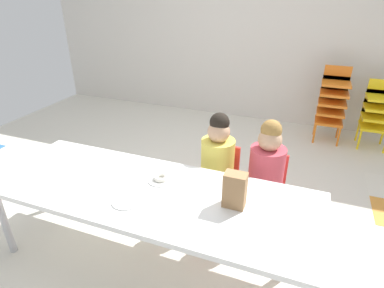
% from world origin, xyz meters
% --- Properties ---
extents(ground_plane, '(6.19, 4.61, 0.02)m').
position_xyz_m(ground_plane, '(0.00, 0.00, -0.01)').
color(ground_plane, silver).
extents(back_wall, '(6.19, 0.10, 2.71)m').
position_xyz_m(back_wall, '(0.00, 2.30, 1.35)').
color(back_wall, beige).
rests_on(back_wall, ground_plane).
extents(craft_table, '(2.16, 0.77, 0.58)m').
position_xyz_m(craft_table, '(0.05, -0.72, 0.54)').
color(craft_table, white).
rests_on(craft_table, ground_plane).
extents(seated_child_near_camera, '(0.32, 0.32, 0.92)m').
position_xyz_m(seated_child_near_camera, '(0.32, -0.10, 0.55)').
color(seated_child_near_camera, red).
rests_on(seated_child_near_camera, ground_plane).
extents(seated_child_middle_seat, '(0.33, 0.33, 0.92)m').
position_xyz_m(seated_child_middle_seat, '(0.70, -0.10, 0.55)').
color(seated_child_middle_seat, red).
rests_on(seated_child_middle_seat, ground_plane).
extents(kid_chair_orange_stack, '(0.32, 0.30, 0.92)m').
position_xyz_m(kid_chair_orange_stack, '(1.19, 1.85, 0.52)').
color(kid_chair_orange_stack, orange).
rests_on(kid_chair_orange_stack, ground_plane).
extents(kid_chair_yellow_stack, '(0.32, 0.30, 0.80)m').
position_xyz_m(kid_chair_yellow_stack, '(1.70, 1.85, 0.46)').
color(kid_chair_yellow_stack, yellow).
rests_on(kid_chair_yellow_stack, ground_plane).
extents(paper_bag_brown, '(0.13, 0.09, 0.22)m').
position_xyz_m(paper_bag_brown, '(0.59, -0.68, 0.69)').
color(paper_bag_brown, '#9E754C').
rests_on(paper_bag_brown, craft_table).
extents(paper_plate_near_edge, '(0.18, 0.18, 0.01)m').
position_xyz_m(paper_plate_near_edge, '(0.06, -0.58, 0.58)').
color(paper_plate_near_edge, white).
rests_on(paper_plate_near_edge, craft_table).
extents(paper_plate_center_table, '(0.18, 0.18, 0.01)m').
position_xyz_m(paper_plate_center_table, '(-0.03, -0.87, 0.58)').
color(paper_plate_center_table, white).
rests_on(paper_plate_center_table, craft_table).
extents(donut_powdered_on_plate, '(0.10, 0.10, 0.03)m').
position_xyz_m(donut_powdered_on_plate, '(0.06, -0.58, 0.60)').
color(donut_powdered_on_plate, white).
rests_on(donut_powdered_on_plate, craft_table).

